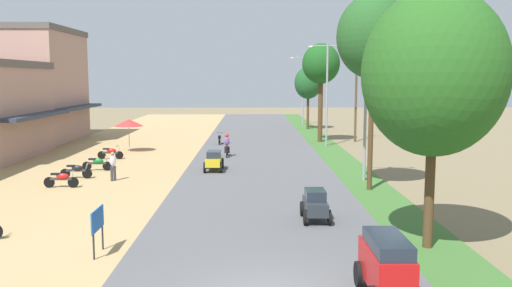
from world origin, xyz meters
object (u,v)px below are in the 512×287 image
(parked_motorbike_third, at_px, (77,170))
(motorbike_ahead_second, at_px, (227,146))
(streetlamp_far, at_px, (303,86))
(car_hatchback_charcoal, at_px, (315,204))
(median_tree_second, at_px, (373,37))
(car_sedan_yellow, at_px, (214,160))
(parked_motorbike_fifth, at_px, (111,152))
(utility_pole_near, at_px, (356,94))
(motorbike_ahead_third, at_px, (219,138))
(streetlamp_near, at_px, (366,100))
(median_tree_fourth, at_px, (308,83))
(car_van_red, at_px, (386,264))
(median_tree_nearest, at_px, (434,73))
(parked_motorbike_fourth, at_px, (97,163))
(streetlamp_mid, at_px, (327,88))
(median_tree_third, at_px, (321,65))
(street_signboard, at_px, (98,223))
(pedestrian_on_shoulder, at_px, (113,165))
(parked_motorbike_second, at_px, (62,178))
(vendor_umbrella, at_px, (129,123))

(parked_motorbike_third, height_order, motorbike_ahead_second, motorbike_ahead_second)
(streetlamp_far, distance_m, car_hatchback_charcoal, 44.56)
(median_tree_second, bearing_deg, car_sedan_yellow, 145.88)
(parked_motorbike_fifth, relative_size, car_sedan_yellow, 0.80)
(utility_pole_near, relative_size, car_sedan_yellow, 3.64)
(car_hatchback_charcoal, relative_size, motorbike_ahead_third, 1.11)
(streetlamp_far, bearing_deg, streetlamp_near, -90.00)
(median_tree_fourth, relative_size, car_van_red, 2.87)
(parked_motorbike_third, relative_size, median_tree_fourth, 0.26)
(parked_motorbike_third, xyz_separation_m, median_tree_nearest, (15.79, -12.43, 5.30))
(parked_motorbike_third, height_order, parked_motorbike_fourth, same)
(median_tree_fourth, relative_size, car_hatchback_charcoal, 3.44)
(streetlamp_mid, bearing_deg, car_hatchback_charcoal, -98.94)
(median_tree_third, distance_m, utility_pole_near, 4.13)
(street_signboard, distance_m, car_van_red, 9.11)
(parked_motorbike_fifth, bearing_deg, pedestrian_on_shoulder, -74.42)
(streetlamp_far, height_order, car_sedan_yellow, streetlamp_far)
(car_van_red, distance_m, car_sedan_yellow, 20.05)
(parked_motorbike_second, xyz_separation_m, median_tree_third, (15.89, 19.92, 6.30))
(parked_motorbike_fifth, relative_size, streetlamp_mid, 0.21)
(pedestrian_on_shoulder, distance_m, motorbike_ahead_second, 10.76)
(street_signboard, distance_m, median_tree_nearest, 11.85)
(parked_motorbike_second, xyz_separation_m, car_hatchback_charcoal, (12.35, -6.52, 0.19))
(parked_motorbike_fourth, xyz_separation_m, streetlamp_far, (15.67, 32.61, 4.22))
(median_tree_second, height_order, motorbike_ahead_second, median_tree_second)
(streetlamp_mid, height_order, car_van_red, streetlamp_mid)
(parked_motorbike_fifth, relative_size, car_van_red, 0.75)
(parked_motorbike_fourth, relative_size, motorbike_ahead_third, 1.00)
(streetlamp_near, relative_size, motorbike_ahead_second, 4.27)
(median_tree_third, bearing_deg, median_tree_fourth, 89.27)
(pedestrian_on_shoulder, distance_m, median_tree_nearest, 18.57)
(median_tree_fourth, relative_size, utility_pole_near, 0.84)
(parked_motorbike_fourth, relative_size, streetlamp_far, 0.22)
(parked_motorbike_fourth, height_order, median_tree_nearest, median_tree_nearest)
(median_tree_nearest, relative_size, median_tree_third, 0.98)
(streetlamp_near, height_order, car_sedan_yellow, streetlamp_near)
(median_tree_fourth, xyz_separation_m, utility_pole_near, (3.06, -11.51, -0.85))
(car_hatchback_charcoal, xyz_separation_m, car_sedan_yellow, (-4.83, 11.56, -0.01))
(parked_motorbike_third, relative_size, parked_motorbike_fifth, 1.00)
(parked_motorbike_fifth, bearing_deg, median_tree_second, -33.24)
(parked_motorbike_fifth, bearing_deg, motorbike_ahead_third, 49.42)
(pedestrian_on_shoulder, xyz_separation_m, median_tree_fourth, (13.86, 30.01, 4.19))
(median_tree_nearest, bearing_deg, motorbike_ahead_third, 107.20)
(median_tree_nearest, bearing_deg, streetlamp_near, 88.45)
(median_tree_nearest, bearing_deg, pedestrian_on_shoulder, 139.09)
(parked_motorbike_fourth, distance_m, car_sedan_yellow, 7.13)
(median_tree_fourth, xyz_separation_m, streetlamp_near, (0.00, -29.93, -0.66))
(pedestrian_on_shoulder, bearing_deg, median_tree_nearest, -40.91)
(motorbike_ahead_second, bearing_deg, parked_motorbike_second, -126.49)
(vendor_umbrella, height_order, median_tree_nearest, median_tree_nearest)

